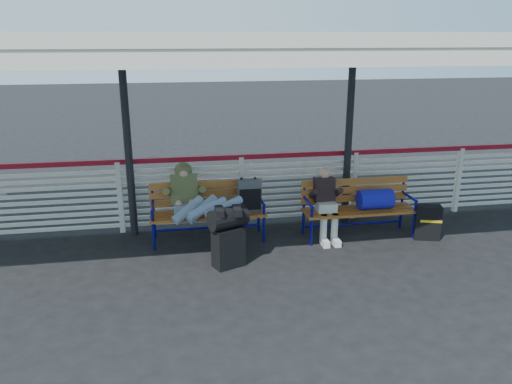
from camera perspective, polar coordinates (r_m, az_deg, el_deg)
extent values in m
plane|color=black|center=(6.94, 0.66, -9.31)|extent=(60.00, 60.00, 0.00)
cube|color=silver|center=(8.46, -1.68, 0.07)|extent=(12.00, 0.04, 1.04)
cube|color=maroon|center=(8.30, -1.71, 4.03)|extent=(12.00, 0.06, 0.08)
cube|color=silver|center=(7.08, -0.64, 17.09)|extent=(12.60, 3.60, 0.16)
cube|color=silver|center=(5.37, 2.50, 15.57)|extent=(12.60, 0.06, 0.30)
cylinder|color=black|center=(8.03, -14.44, 5.23)|extent=(0.12, 0.12, 3.00)
cylinder|color=black|center=(8.53, 10.54, 6.18)|extent=(0.12, 0.12, 3.00)
cube|color=black|center=(7.05, -3.17, -6.30)|extent=(0.49, 0.40, 0.58)
cylinder|color=black|center=(6.88, -3.23, -2.96)|extent=(0.60, 0.48, 0.30)
cube|color=#B05B22|center=(7.85, -5.47, -2.56)|extent=(1.80, 0.50, 0.04)
cube|color=#B05B22|center=(8.01, -5.68, -0.11)|extent=(1.80, 0.10, 0.40)
cylinder|color=#0E0D8F|center=(7.73, -11.61, -4.95)|extent=(0.04, 0.04, 0.45)
cylinder|color=#0E0D8F|center=(7.85, 0.91, -4.24)|extent=(0.04, 0.04, 0.45)
cylinder|color=#0E0D8F|center=(8.09, -11.64, -2.23)|extent=(0.04, 0.04, 0.90)
cylinder|color=#0E0D8F|center=(8.20, 0.30, -1.58)|extent=(0.04, 0.04, 0.90)
cube|color=#52545A|center=(7.85, -0.81, -0.40)|extent=(0.35, 0.22, 0.50)
cube|color=#B05B22|center=(8.15, 11.76, -2.10)|extent=(1.80, 0.50, 0.04)
cube|color=#B05B22|center=(8.29, 11.22, 0.25)|extent=(1.80, 0.10, 0.40)
cylinder|color=#0E0D8F|center=(7.78, 6.33, -4.54)|extent=(0.04, 0.04, 0.45)
cylinder|color=#0E0D8F|center=(8.40, 17.58, -3.61)|extent=(0.04, 0.04, 0.45)
cylinder|color=#0E0D8F|center=(8.13, 5.48, -1.85)|extent=(0.04, 0.04, 0.90)
cylinder|color=#0E0D8F|center=(8.72, 16.33, -1.15)|extent=(0.04, 0.04, 0.90)
cylinder|color=#111099|center=(8.18, 13.46, -0.80)|extent=(0.54, 0.32, 0.32)
cube|color=#7C89A7|center=(7.85, -8.07, -1.95)|extent=(0.36, 0.26, 0.18)
cube|color=#4F582F|center=(7.96, -8.20, 0.28)|extent=(0.42, 0.38, 0.53)
sphere|color=#4F582F|center=(7.98, -8.31, 2.41)|extent=(0.28, 0.28, 0.28)
sphere|color=tan|center=(7.94, -8.30, 2.27)|extent=(0.21, 0.21, 0.21)
cube|color=black|center=(6.77, -4.19, -2.26)|extent=(0.11, 0.27, 0.10)
cube|color=black|center=(6.80, -2.18, -2.15)|extent=(0.11, 0.27, 0.10)
cube|color=beige|center=(7.97, 8.03, -1.74)|extent=(0.30, 0.24, 0.16)
cube|color=black|center=(8.01, 7.80, 0.27)|extent=(0.32, 0.23, 0.42)
sphere|color=tan|center=(7.96, 7.84, 2.17)|extent=(0.19, 0.19, 0.19)
cylinder|color=beige|center=(7.88, 7.71, -4.19)|extent=(0.11, 0.11, 0.46)
cylinder|color=beige|center=(7.93, 8.95, -4.10)|extent=(0.11, 0.11, 0.46)
cube|color=silver|center=(7.86, 7.87, -5.74)|extent=(0.10, 0.24, 0.10)
cube|color=silver|center=(7.92, 9.12, -5.64)|extent=(0.10, 0.24, 0.10)
cube|color=black|center=(8.43, 18.97, -3.28)|extent=(0.45, 0.33, 0.56)
cube|color=gold|center=(8.31, 19.41, -3.21)|extent=(0.33, 0.11, 0.04)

